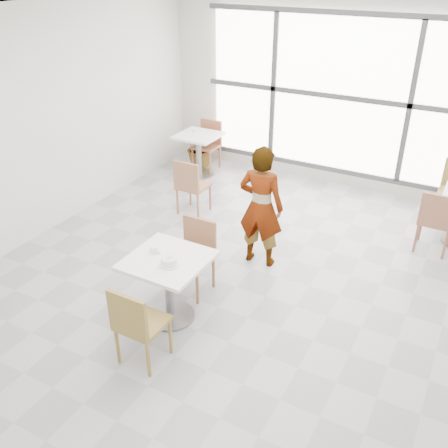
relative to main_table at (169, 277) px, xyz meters
The scene contains 16 objects.
floor 1.04m from the main_table, 65.69° to the left, with size 7.00×7.00×0.00m, color #9E9EA5.
ceiling 2.64m from the main_table, 65.69° to the left, with size 7.00×7.00×0.00m, color white.
wall_back 4.45m from the main_table, 85.08° to the left, with size 6.00×6.00×0.00m, color silver.
wall_left 2.92m from the main_table, 162.60° to the left, with size 7.00×7.00×0.00m, color silver.
window 4.39m from the main_table, 85.01° to the left, with size 4.60×0.07×2.52m.
main_table is the anchor object (origin of this frame).
chair_near 0.73m from the main_table, 79.53° to the right, with size 0.42×0.42×0.87m.
chair_far 0.61m from the main_table, 94.49° to the left, with size 0.42×0.42×0.87m.
oatmeal_bowl 0.29m from the main_table, 45.64° to the right, with size 0.21×0.21×0.09m.
coffee_cup 0.32m from the main_table, 168.93° to the left, with size 0.16×0.13×0.07m.
person 1.54m from the main_table, 76.20° to the left, with size 0.57×0.37×1.55m, color black.
bg_table_left 3.93m from the main_table, 116.81° to the left, with size 0.70×0.70×0.75m.
bg_chair_left_near 2.43m from the main_table, 116.82° to the left, with size 0.42×0.42×0.87m.
bg_chair_left_far 4.29m from the main_table, 114.87° to the left, with size 0.42×0.42×0.87m.
bg_chair_right_near 3.56m from the main_table, 50.88° to the left, with size 0.42×0.42×0.87m.
plant_left 4.34m from the main_table, 116.61° to the left, with size 0.69×0.59×0.76m, color #49873D.
Camera 1 is at (2.18, -4.27, 3.49)m, focal length 39.70 mm.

